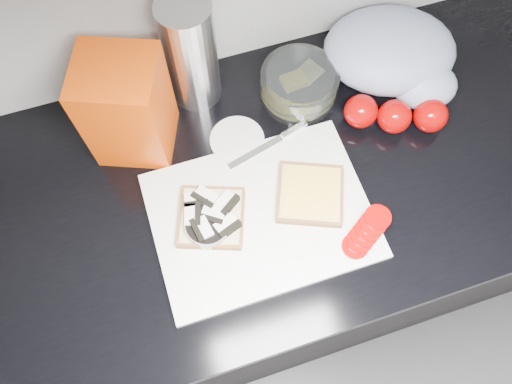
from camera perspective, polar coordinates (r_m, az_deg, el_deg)
base_cabinet at (r=1.42m, az=5.05°, el=-5.15°), size 3.50×0.60×0.86m
countertop at (r=1.01m, az=7.10°, el=3.14°), size 3.50×0.64×0.04m
cutting_board at (r=0.93m, az=0.57°, el=-2.71°), size 0.40×0.30×0.01m
bread_left at (r=0.91m, az=-5.19°, el=-2.74°), size 0.16×0.16×0.04m
bread_right at (r=0.94m, az=6.20°, el=-0.23°), size 0.17×0.17×0.02m
tomato_slices at (r=0.92m, az=12.51°, el=-4.46°), size 0.12×0.09×0.02m
knife at (r=0.99m, az=2.53°, el=6.07°), size 0.18×0.06×0.01m
seed_tub at (r=0.91m, az=-5.49°, el=-3.95°), size 0.08×0.08×0.04m
tub_lid at (r=1.01m, az=-2.18°, el=5.97°), size 0.11×0.11×0.01m
glass_bowl at (r=1.05m, az=4.93°, el=12.11°), size 0.16×0.16×0.07m
bread_bag at (r=0.95m, az=-14.49°, el=9.28°), size 0.18×0.17×0.22m
steel_canister at (r=0.98m, az=-7.47°, el=15.38°), size 0.10×0.10×0.24m
grocery_bag at (r=1.09m, az=15.53°, el=14.84°), size 0.32×0.31×0.12m
whole_tomatoes at (r=1.04m, az=15.62°, el=8.52°), size 0.20×0.12×0.07m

